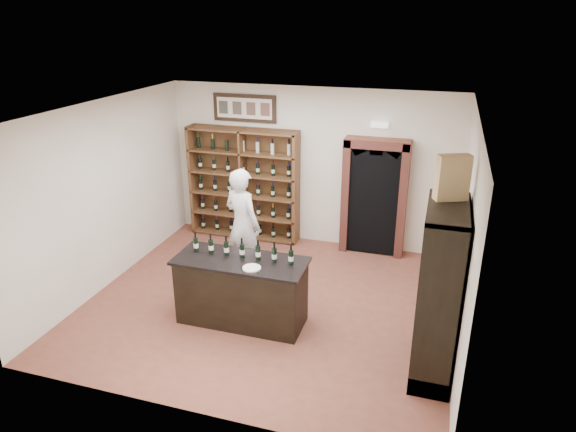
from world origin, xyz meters
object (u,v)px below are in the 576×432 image
object	(u,v)px
shopkeeper	(243,224)
wine_crate	(452,178)
tasting_counter	(242,291)
counter_bottle_0	(196,244)
wine_shelf	(244,184)
side_cabinet	(439,318)

from	to	relation	value
shopkeeper	wine_crate	distance (m)	3.76
tasting_counter	counter_bottle_0	xyz separation A→B (m)	(-0.72, 0.07, 0.61)
tasting_counter	shopkeeper	bearing A→B (deg)	110.61
wine_shelf	tasting_counter	bearing A→B (deg)	-69.44
tasting_counter	wine_crate	bearing A→B (deg)	-0.88
wine_crate	counter_bottle_0	bearing A→B (deg)	154.61
tasting_counter	side_cabinet	bearing A→B (deg)	-6.28
side_cabinet	wine_crate	xyz separation A→B (m)	(-0.04, 0.26, 1.71)
tasting_counter	side_cabinet	world-z (taller)	side_cabinet
tasting_counter	counter_bottle_0	bearing A→B (deg)	174.16
counter_bottle_0	side_cabinet	xyz separation A→B (m)	(3.44, -0.37, -0.35)
counter_bottle_0	wine_crate	bearing A→B (deg)	-1.93
side_cabinet	shopkeeper	size ratio (longest dim) A/B	1.14
tasting_counter	wine_crate	xyz separation A→B (m)	(2.69, -0.04, 1.97)
tasting_counter	counter_bottle_0	world-z (taller)	counter_bottle_0
side_cabinet	wine_shelf	bearing A→B (deg)	139.79
counter_bottle_0	side_cabinet	size ratio (longest dim) A/B	0.14
counter_bottle_0	wine_crate	size ratio (longest dim) A/B	0.56
wine_shelf	shopkeeper	size ratio (longest dim) A/B	1.14
wine_shelf	wine_crate	world-z (taller)	wine_crate
shopkeeper	wine_crate	xyz separation A→B (m)	(3.17, -1.33, 1.51)
tasting_counter	shopkeeper	distance (m)	1.45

